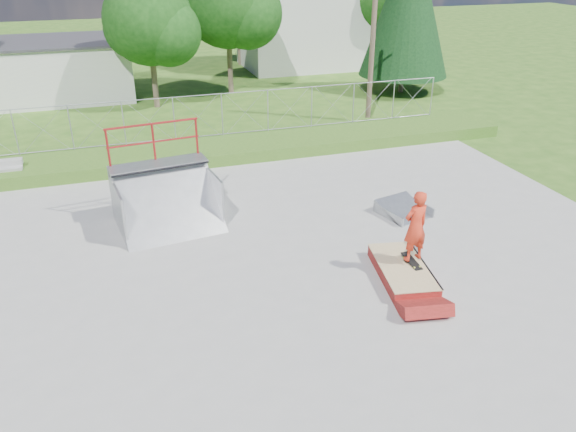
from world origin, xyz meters
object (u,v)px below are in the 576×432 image
Objects in this scene: grind_box at (402,272)px; quarter_pipe at (166,182)px; flat_bank_ramp at (404,209)px; skater at (415,229)px.

quarter_pipe is at bearing 148.38° from grind_box.
skater reaches higher than flat_bank_ramp.
grind_box is 0.90× the size of quarter_pipe.
flat_bank_ramp is at bearing -18.93° from quarter_pipe.
quarter_pipe is 1.55× the size of skater.
quarter_pipe reaches higher than flat_bank_ramp.
flat_bank_ramp is at bearing -125.02° from skater.
quarter_pipe reaches higher than skater.
flat_bank_ramp is 3.81m from skater.
quarter_pipe is 7.48m from flat_bank_ramp.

